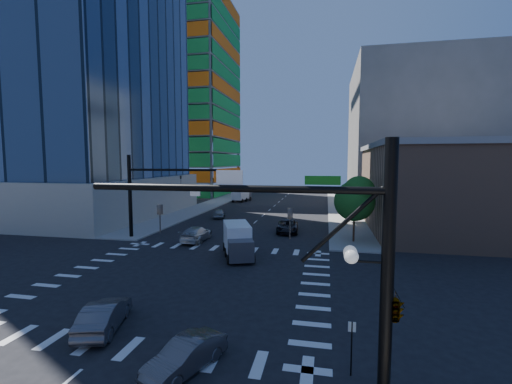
# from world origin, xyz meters

# --- Properties ---
(ground) EXTENTS (160.00, 160.00, 0.00)m
(ground) POSITION_xyz_m (0.00, 0.00, 0.00)
(ground) COLOR black
(ground) RESTS_ON ground
(road_markings) EXTENTS (20.00, 20.00, 0.01)m
(road_markings) POSITION_xyz_m (0.00, 0.00, 0.01)
(road_markings) COLOR silver
(road_markings) RESTS_ON ground
(sidewalk_ne) EXTENTS (5.00, 60.00, 0.15)m
(sidewalk_ne) POSITION_xyz_m (12.50, 40.00, 0.07)
(sidewalk_ne) COLOR gray
(sidewalk_ne) RESTS_ON ground
(sidewalk_nw) EXTENTS (5.00, 60.00, 0.15)m
(sidewalk_nw) POSITION_xyz_m (-12.50, 40.00, 0.07)
(sidewalk_nw) COLOR gray
(sidewalk_nw) RESTS_ON ground
(construction_building) EXTENTS (25.16, 34.50, 70.60)m
(construction_building) POSITION_xyz_m (-27.41, 61.93, 24.61)
(construction_building) COLOR slate
(construction_building) RESTS_ON ground
(commercial_building) EXTENTS (20.50, 22.50, 10.60)m
(commercial_building) POSITION_xyz_m (25.00, 22.00, 5.31)
(commercial_building) COLOR #966F57
(commercial_building) RESTS_ON ground
(bg_building_ne) EXTENTS (24.00, 30.00, 28.00)m
(bg_building_ne) POSITION_xyz_m (27.00, 55.00, 14.00)
(bg_building_ne) COLOR #67635D
(bg_building_ne) RESTS_ON ground
(signal_mast_se) EXTENTS (10.51, 2.48, 9.00)m
(signal_mast_se) POSITION_xyz_m (10.60, -11.50, 5.01)
(signal_mast_se) COLOR black
(signal_mast_se) RESTS_ON sidewalk_se
(signal_mast_nw) EXTENTS (10.20, 0.40, 9.00)m
(signal_mast_nw) POSITION_xyz_m (-10.00, 11.50, 5.49)
(signal_mast_nw) COLOR black
(signal_mast_nw) RESTS_ON sidewalk_nw
(tree_south) EXTENTS (4.16, 4.16, 6.82)m
(tree_south) POSITION_xyz_m (12.63, 13.90, 4.69)
(tree_south) COLOR #382316
(tree_south) RESTS_ON sidewalk_ne
(tree_north) EXTENTS (3.54, 3.52, 5.78)m
(tree_north) POSITION_xyz_m (12.93, 25.90, 3.99)
(tree_north) COLOR #382316
(tree_north) RESTS_ON sidewalk_ne
(no_parking_sign) EXTENTS (0.30, 0.06, 2.20)m
(no_parking_sign) POSITION_xyz_m (10.70, -9.00, 1.38)
(no_parking_sign) COLOR black
(no_parking_sign) RESTS_ON ground
(car_nb_right) EXTENTS (2.67, 4.07, 1.27)m
(car_nb_right) POSITION_xyz_m (4.18, -10.01, 0.63)
(car_nb_right) COLOR #46464B
(car_nb_right) RESTS_ON ground
(car_nb_far) EXTENTS (2.76, 5.39, 1.46)m
(car_nb_far) POSITION_xyz_m (5.18, 17.79, 0.73)
(car_nb_far) COLOR black
(car_nb_far) RESTS_ON ground
(car_sb_near) EXTENTS (2.28, 5.40, 1.56)m
(car_sb_near) POSITION_xyz_m (-3.83, 11.43, 0.78)
(car_sb_near) COLOR silver
(car_sb_near) RESTS_ON ground
(car_sb_mid) EXTENTS (2.53, 4.39, 1.41)m
(car_sb_mid) POSITION_xyz_m (-6.12, 26.43, 0.70)
(car_sb_mid) COLOR #96999D
(car_sb_mid) RESTS_ON ground
(car_sb_cross) EXTENTS (2.69, 4.65, 1.45)m
(car_sb_cross) POSITION_xyz_m (-1.20, -7.63, 0.72)
(car_sb_cross) COLOR #525156
(car_sb_cross) RESTS_ON ground
(box_truck_near) EXTENTS (4.11, 5.90, 2.85)m
(box_truck_near) POSITION_xyz_m (2.08, 6.40, 1.26)
(box_truck_near) COLOR black
(box_truck_near) RESTS_ON ground
(box_truck_far) EXTENTS (3.19, 5.69, 2.82)m
(box_truck_far) POSITION_xyz_m (-7.82, 47.73, 1.25)
(box_truck_far) COLOR black
(box_truck_far) RESTS_ON ground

